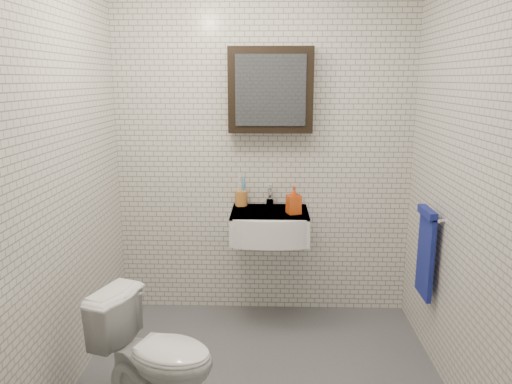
{
  "coord_description": "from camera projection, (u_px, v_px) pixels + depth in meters",
  "views": [
    {
      "loc": [
        0.06,
        -2.68,
        1.78
      ],
      "look_at": [
        -0.04,
        0.45,
        1.07
      ],
      "focal_mm": 35.0,
      "sensor_mm": 36.0,
      "label": 1
    }
  ],
  "objects": [
    {
      "name": "faucet",
      "position": [
        270.0,
        197.0,
        3.71
      ],
      "size": [
        0.06,
        0.2,
        0.15
      ],
      "color": "silver",
      "rests_on": "washbasin"
    },
    {
      "name": "washbasin",
      "position": [
        270.0,
        226.0,
        3.56
      ],
      "size": [
        0.55,
        0.5,
        0.2
      ],
      "color": "white",
      "rests_on": "room_shell"
    },
    {
      "name": "toilet",
      "position": [
        156.0,
        354.0,
        2.68
      ],
      "size": [
        0.74,
        0.56,
        0.67
      ],
      "primitive_type": "imported",
      "rotation": [
        0.0,
        0.0,
        1.24
      ],
      "color": "white",
      "rests_on": "ground"
    },
    {
      "name": "towel_rail",
      "position": [
        426.0,
        249.0,
        3.16
      ],
      "size": [
        0.09,
        0.3,
        0.58
      ],
      "color": "silver",
      "rests_on": "room_shell"
    },
    {
      "name": "room_shell",
      "position": [
        261.0,
        138.0,
        2.69
      ],
      "size": [
        2.22,
        2.02,
        2.51
      ],
      "color": "silver",
      "rests_on": "ground"
    },
    {
      "name": "mirror_cabinet",
      "position": [
        271.0,
        90.0,
        3.54
      ],
      "size": [
        0.6,
        0.15,
        0.6
      ],
      "color": "black",
      "rests_on": "room_shell"
    },
    {
      "name": "toothbrush_cup",
      "position": [
        241.0,
        197.0,
        3.73
      ],
      "size": [
        0.09,
        0.09,
        0.25
      ],
      "rotation": [
        0.0,
        0.0,
        -0.01
      ],
      "color": "#BE742F",
      "rests_on": "washbasin"
    },
    {
      "name": "ground",
      "position": [
        260.0,
        380.0,
        3.01
      ],
      "size": [
        2.2,
        2.0,
        0.01
      ],
      "primitive_type": "cube",
      "color": "#515459",
      "rests_on": "ground"
    },
    {
      "name": "soap_bottle",
      "position": [
        294.0,
        200.0,
        3.5
      ],
      "size": [
        0.11,
        0.12,
        0.2
      ],
      "primitive_type": "imported",
      "rotation": [
        0.0,
        0.0,
        0.33
      ],
      "color": "orange",
      "rests_on": "washbasin"
    }
  ]
}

